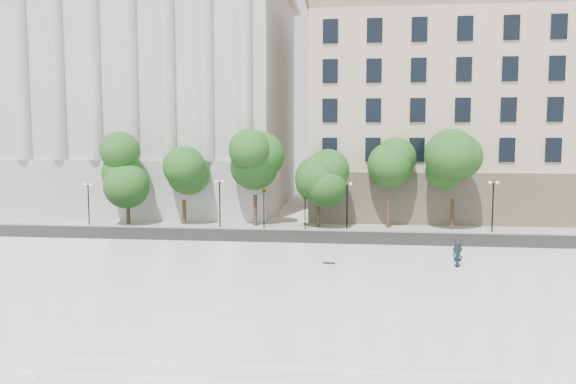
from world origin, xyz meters
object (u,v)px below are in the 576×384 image
object	(u,v)px
traffic_light_east	(305,189)
skateboard	(329,263)
traffic_light_west	(264,190)
person_lying	(457,263)

from	to	relation	value
traffic_light_east	skateboard	world-z (taller)	traffic_light_east
traffic_light_west	skateboard	world-z (taller)	traffic_light_west
traffic_light_east	person_lying	size ratio (longest dim) A/B	2.48
person_lying	skateboard	distance (m)	7.73
traffic_light_west	skateboard	distance (m)	16.46
traffic_light_east	skateboard	size ratio (longest dim) A/B	5.58
traffic_light_west	skateboard	size ratio (longest dim) A/B	5.47
traffic_light_west	person_lying	distance (m)	20.74
traffic_light_west	person_lying	size ratio (longest dim) A/B	2.43
traffic_light_east	skateboard	distance (m)	15.43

